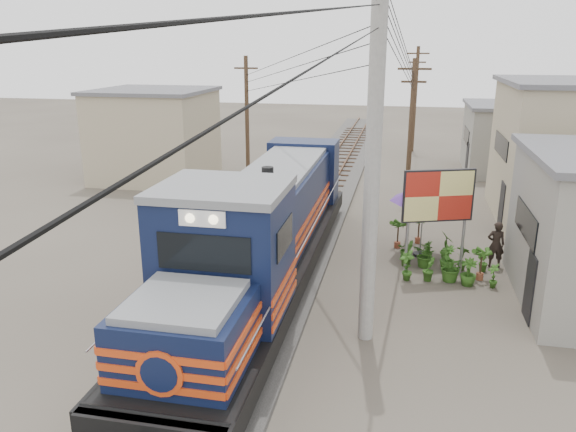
% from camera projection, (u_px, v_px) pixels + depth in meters
% --- Properties ---
extents(ground, '(120.00, 120.00, 0.00)m').
position_uv_depth(ground, '(246.00, 316.00, 16.43)').
color(ground, '#473F35').
rests_on(ground, ground).
extents(ballast, '(3.60, 70.00, 0.16)m').
position_uv_depth(ballast, '(306.00, 216.00, 25.77)').
color(ballast, '#595651').
rests_on(ballast, ground).
extents(track, '(1.15, 70.00, 0.12)m').
position_uv_depth(track, '(306.00, 212.00, 25.71)').
color(track, '#51331E').
rests_on(track, ground).
extents(locomotive, '(3.17, 17.25, 4.27)m').
position_uv_depth(locomotive, '(263.00, 234.00, 17.90)').
color(locomotive, black).
rests_on(locomotive, ground).
extents(utility_pole_main, '(0.40, 0.40, 10.00)m').
position_uv_depth(utility_pole_main, '(373.00, 156.00, 13.81)').
color(utility_pole_main, '#9E9B93').
rests_on(utility_pole_main, ground).
extents(wooden_pole_mid, '(1.60, 0.24, 7.00)m').
position_uv_depth(wooden_pole_mid, '(411.00, 128.00, 27.57)').
color(wooden_pole_mid, '#4C3826').
rests_on(wooden_pole_mid, ground).
extents(wooden_pole_far, '(1.60, 0.24, 7.50)m').
position_uv_depth(wooden_pole_far, '(415.00, 98.00, 40.54)').
color(wooden_pole_far, '#4C3826').
rests_on(wooden_pole_far, ground).
extents(wooden_pole_left, '(1.60, 0.24, 7.00)m').
position_uv_depth(wooden_pole_left, '(247.00, 114.00, 33.17)').
color(wooden_pole_left, '#4C3826').
rests_on(wooden_pole_left, ground).
extents(power_lines, '(9.65, 19.00, 3.30)m').
position_uv_depth(power_lines, '(298.00, 46.00, 22.19)').
color(power_lines, black).
rests_on(power_lines, ground).
extents(shophouse_back, '(6.30, 6.30, 4.20)m').
position_uv_depth(shophouse_back, '(518.00, 139.00, 34.25)').
color(shophouse_back, gray).
rests_on(shophouse_back, ground).
extents(shophouse_left, '(6.30, 6.30, 5.20)m').
position_uv_depth(shophouse_left, '(155.00, 134.00, 32.59)').
color(shophouse_left, tan).
rests_on(shophouse_left, ground).
extents(billboard, '(2.32, 0.93, 3.74)m').
position_uv_depth(billboard, '(438.00, 199.00, 18.45)').
color(billboard, '#99999E').
rests_on(billboard, ground).
extents(market_umbrella, '(2.82, 2.82, 2.76)m').
position_uv_depth(market_umbrella, '(424.00, 193.00, 20.42)').
color(market_umbrella, black).
rests_on(market_umbrella, ground).
extents(vendor, '(0.63, 0.43, 1.69)m').
position_uv_depth(vendor, '(496.00, 244.00, 19.86)').
color(vendor, black).
rests_on(vendor, ground).
extents(plant_nursery, '(3.38, 2.92, 1.11)m').
position_uv_depth(plant_nursery, '(440.00, 260.00, 19.44)').
color(plant_nursery, '#2D5A19').
rests_on(plant_nursery, ground).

